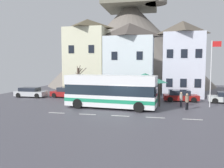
# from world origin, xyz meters

# --- Properties ---
(ground_plane) EXTENTS (40.00, 60.00, 0.07)m
(ground_plane) POSITION_xyz_m (0.00, -0.00, -0.03)
(ground_plane) COLOR #4B4952
(townhouse_00) EXTENTS (5.87, 5.74, 11.20)m
(townhouse_00) POSITION_xyz_m (-7.55, 11.84, 5.60)
(townhouse_00) COLOR beige
(townhouse_00) RESTS_ON ground_plane
(townhouse_01) EXTENTS (6.80, 5.30, 10.35)m
(townhouse_01) POSITION_xyz_m (-1.13, 11.62, 5.17)
(townhouse_01) COLOR silver
(townhouse_01) RESTS_ON ground_plane
(townhouse_02) EXTENTS (5.27, 5.75, 10.42)m
(townhouse_02) POSITION_xyz_m (6.23, 11.84, 5.21)
(townhouse_02) COLOR silver
(townhouse_02) RESTS_ON ground_plane
(hilltop_castle) EXTENTS (35.66, 35.66, 24.60)m
(hilltop_castle) POSITION_xyz_m (-3.37, 29.40, 9.36)
(hilltop_castle) COLOR slate
(hilltop_castle) RESTS_ON ground_plane
(transit_bus) EXTENTS (9.41, 3.21, 3.37)m
(transit_bus) POSITION_xyz_m (-1.58, 0.95, 1.69)
(transit_bus) COLOR white
(transit_bus) RESTS_ON ground_plane
(bus_shelter) EXTENTS (3.60, 3.60, 3.47)m
(bus_shelter) POSITION_xyz_m (1.65, 4.58, 2.91)
(bus_shelter) COLOR #473D33
(bus_shelter) RESTS_ON ground_plane
(parked_car_00) EXTENTS (4.20, 2.42, 1.36)m
(parked_car_00) POSITION_xyz_m (-9.03, 7.10, 0.67)
(parked_car_00) COLOR maroon
(parked_car_00) RESTS_ON ground_plane
(parked_car_02) EXTENTS (4.18, 2.04, 1.35)m
(parked_car_02) POSITION_xyz_m (5.74, 7.03, 0.66)
(parked_car_02) COLOR maroon
(parked_car_02) RESTS_ON ground_plane
(parked_car_03) EXTENTS (4.18, 2.02, 1.30)m
(parked_car_03) POSITION_xyz_m (-13.98, 6.46, 0.64)
(parked_car_03) COLOR silver
(parked_car_03) RESTS_ON ground_plane
(pedestrian_00) EXTENTS (0.36, 0.36, 1.63)m
(pedestrian_00) POSITION_xyz_m (5.96, 1.77, 0.92)
(pedestrian_00) COLOR black
(pedestrian_00) RESTS_ON ground_plane
(pedestrian_01) EXTENTS (0.32, 0.32, 1.56)m
(pedestrian_01) POSITION_xyz_m (5.53, 3.31, 0.91)
(pedestrian_01) COLOR #2D2D38
(pedestrian_01) RESTS_ON ground_plane
(public_bench) EXTENTS (1.63, 0.48, 0.87)m
(public_bench) POSITION_xyz_m (2.39, 6.47, 0.47)
(public_bench) COLOR #33473D
(public_bench) RESTS_ON ground_plane
(flagpole) EXTENTS (0.95, 0.10, 6.89)m
(flagpole) POSITION_xyz_m (8.53, 3.67, 4.00)
(flagpole) COLOR silver
(flagpole) RESTS_ON ground_plane
(bare_tree_00) EXTENTS (1.41, 1.35, 4.36)m
(bare_tree_00) POSITION_xyz_m (-6.53, 5.05, 2.17)
(bare_tree_00) COLOR #47382D
(bare_tree_00) RESTS_ON ground_plane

